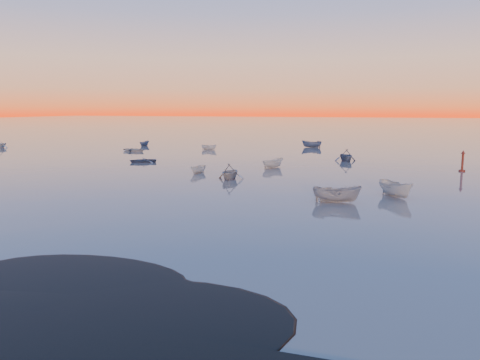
% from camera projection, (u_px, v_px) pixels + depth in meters
% --- Properties ---
extents(ground, '(600.00, 600.00, 0.00)m').
position_uv_depth(ground, '(318.00, 141.00, 117.36)').
color(ground, '#675D56').
rests_on(ground, ground).
extents(moored_fleet, '(124.00, 58.00, 1.20)m').
position_uv_depth(moored_fleet, '(272.00, 162.00, 73.22)').
color(moored_fleet, '#B8B8B4').
rests_on(moored_fleet, ground).
extents(boat_near_center, '(2.52, 4.58, 1.50)m').
position_uv_depth(boat_near_center, '(337.00, 202.00, 41.89)').
color(boat_near_center, gray).
rests_on(boat_near_center, ground).
extents(boat_near_right, '(4.16, 2.15, 1.41)m').
position_uv_depth(boat_near_right, '(230.00, 179.00, 55.49)').
color(boat_near_right, gray).
rests_on(boat_near_right, ground).
extents(channel_marker, '(0.82, 0.82, 2.90)m').
position_uv_depth(channel_marker, '(462.00, 163.00, 62.05)').
color(channel_marker, '#4F1810').
rests_on(channel_marker, ground).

